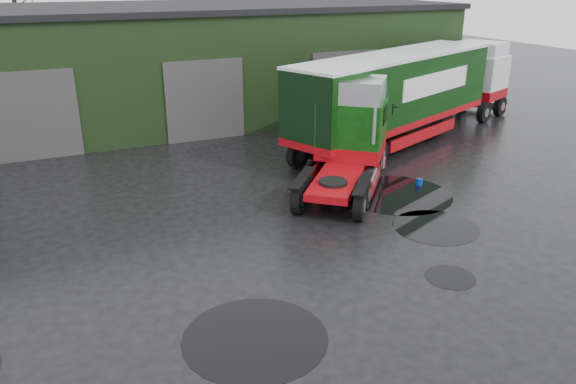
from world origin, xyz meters
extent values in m
plane|color=black|center=(0.00, 0.00, 0.00)|extent=(100.00, 100.00, 0.00)
cube|color=black|center=(2.00, 20.00, 3.00)|extent=(32.00, 12.00, 6.00)
cube|color=black|center=(2.00, 20.00, 6.15)|extent=(32.40, 12.40, 0.30)
cylinder|color=#072C99|center=(7.80, 3.98, 0.13)|extent=(0.33, 0.33, 0.26)
cylinder|color=black|center=(-1.92, -2.78, 0.00)|extent=(3.43, 3.43, 0.01)
cylinder|color=black|center=(5.84, 0.45, 0.00)|extent=(2.87, 2.87, 0.01)
cylinder|color=black|center=(4.09, -2.42, 0.00)|extent=(1.42, 1.42, 0.01)
cylinder|color=black|center=(6.39, 3.48, 0.00)|extent=(4.21, 4.21, 0.01)
camera|label=1|loc=(-5.76, -13.04, 7.92)|focal=35.00mm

